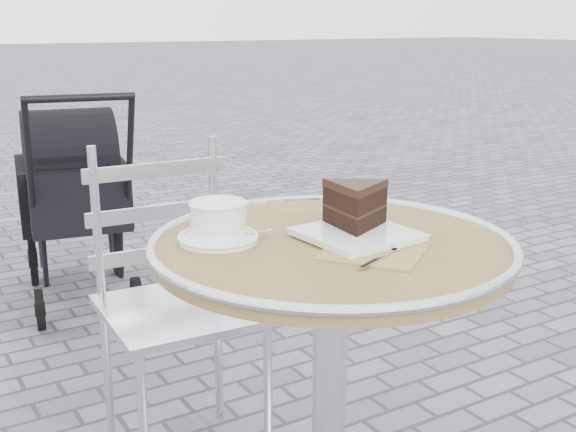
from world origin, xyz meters
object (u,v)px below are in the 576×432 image
cappuccino_set (219,224)px  cake_plate_set (357,212)px  baby_stroller (75,203)px  cafe_table (331,319)px  bistro_chair (169,267)px

cappuccino_set → cake_plate_set: 0.27m
cappuccino_set → baby_stroller: 1.80m
cafe_table → cake_plate_set: bearing=5.6°
cafe_table → cappuccino_set: cappuccino_set is taller
bistro_chair → cappuccino_set: bearing=-96.2°
cafe_table → cappuccino_set: (-0.19, 0.11, 0.20)m
bistro_chair → baby_stroller: bearing=88.5°
cappuccino_set → baby_stroller: (0.18, 1.76, -0.36)m
cappuccino_set → baby_stroller: bearing=62.0°
cafe_table → baby_stroller: baby_stroller is taller
cafe_table → bistro_chair: (-0.11, 0.58, -0.04)m
cake_plate_set → baby_stroller: baby_stroller is taller
cafe_table → cappuccino_set: size_ratio=4.09×
cafe_table → cappuccino_set: bearing=148.7°
cappuccino_set → bistro_chair: 0.53m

